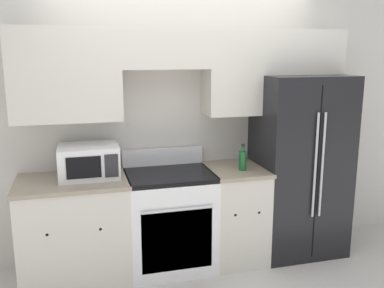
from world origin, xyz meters
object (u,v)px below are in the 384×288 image
Objects in this scene: refrigerator at (296,164)px; microwave at (89,161)px; oven_range at (170,219)px; bottle at (243,160)px.

refrigerator is 3.46× the size of microwave.
microwave reaches higher than oven_range.
bottle is at bearing -8.16° from oven_range.
microwave is at bearing 173.19° from bottle.
oven_range is 0.90m from microwave.
bottle is at bearing -6.81° from microwave.
refrigerator is at bearing 2.99° from oven_range.
oven_range is at bearing -5.51° from microwave.
oven_range is 1.36m from refrigerator.
oven_range is 0.86m from bottle.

